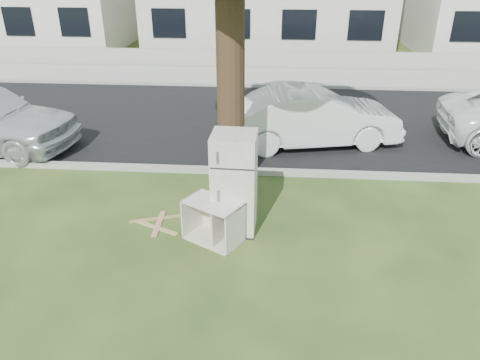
{
  "coord_description": "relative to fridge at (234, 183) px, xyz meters",
  "views": [
    {
      "loc": [
        0.43,
        -6.95,
        4.6
      ],
      "look_at": [
        -0.13,
        0.6,
        0.77
      ],
      "focal_mm": 35.0,
      "sensor_mm": 36.0,
      "label": 1
    }
  ],
  "objects": [
    {
      "name": "plank_a",
      "position": [
        -1.48,
        0.2,
        -0.9
      ],
      "size": [
        1.0,
        0.39,
        0.02
      ],
      "primitive_type": "cube",
      "rotation": [
        0.0,
        0.0,
        0.31
      ],
      "color": "olive",
      "rests_on": "ground"
    },
    {
      "name": "kerb_near",
      "position": [
        0.2,
        2.26,
        -0.91
      ],
      "size": [
        120.0,
        0.18,
        0.12
      ],
      "primitive_type": "cube",
      "color": "gray",
      "rests_on": "ground"
    },
    {
      "name": "plank_b",
      "position": [
        -1.4,
        -0.12,
        -0.9
      ],
      "size": [
        0.85,
        0.47,
        0.02
      ],
      "primitive_type": "cube",
      "rotation": [
        0.0,
        0.0,
        -0.44
      ],
      "color": "tan",
      "rests_on": "ground"
    },
    {
      "name": "ground",
      "position": [
        0.2,
        -0.19,
        -0.91
      ],
      "size": [
        120.0,
        120.0,
        0.0
      ],
      "primitive_type": "plane",
      "color": "#273F16"
    },
    {
      "name": "road",
      "position": [
        0.2,
        5.81,
        -0.91
      ],
      "size": [
        120.0,
        7.0,
        0.01
      ],
      "primitive_type": "cube",
      "color": "black",
      "rests_on": "ground"
    },
    {
      "name": "car_center",
      "position": [
        1.62,
        4.15,
        -0.2
      ],
      "size": [
        4.54,
        2.36,
        1.42
      ],
      "primitive_type": "imported",
      "rotation": [
        0.0,
        0.0,
        1.78
      ],
      "color": "silver",
      "rests_on": "ground"
    },
    {
      "name": "cabinet",
      "position": [
        -0.32,
        -0.39,
        -0.54
      ],
      "size": [
        1.12,
        0.99,
        0.74
      ],
      "primitive_type": "cube",
      "rotation": [
        0.0,
        0.0,
        -0.53
      ],
      "color": "beige",
      "rests_on": "ground"
    },
    {
      "name": "low_wall",
      "position": [
        0.2,
        12.41,
        -0.56
      ],
      "size": [
        120.0,
        0.15,
        0.7
      ],
      "primitive_type": "cube",
      "color": "gray",
      "rests_on": "ground"
    },
    {
      "name": "plank_c",
      "position": [
        -1.4,
        0.02,
        -0.9
      ],
      "size": [
        0.12,
        0.87,
        0.02
      ],
      "primitive_type": "cube",
      "rotation": [
        0.0,
        0.0,
        1.6
      ],
      "color": "tan",
      "rests_on": "ground"
    },
    {
      "name": "sidewalk",
      "position": [
        0.2,
        10.81,
        -0.91
      ],
      "size": [
        120.0,
        2.8,
        0.01
      ],
      "primitive_type": "cube",
      "color": "gray",
      "rests_on": "ground"
    },
    {
      "name": "fridge",
      "position": [
        0.0,
        0.0,
        0.0
      ],
      "size": [
        0.78,
        0.72,
        1.82
      ],
      "primitive_type": "cube",
      "rotation": [
        0.0,
        0.0,
        -0.04
      ],
      "color": "beige",
      "rests_on": "ground"
    },
    {
      "name": "kerb_far",
      "position": [
        0.2,
        9.36,
        -0.91
      ],
      "size": [
        120.0,
        0.18,
        0.12
      ],
      "primitive_type": "cube",
      "color": "gray",
      "rests_on": "ground"
    }
  ]
}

